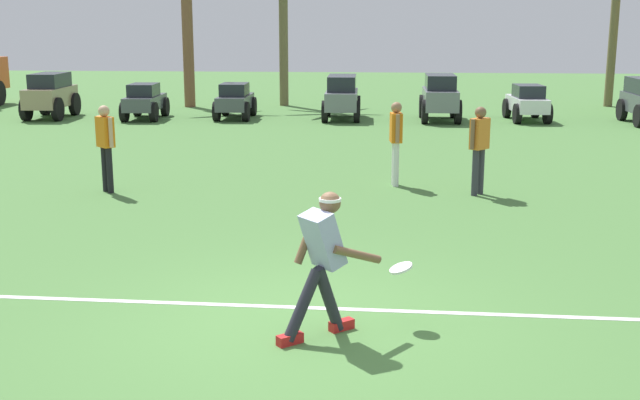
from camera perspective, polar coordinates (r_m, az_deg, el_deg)
ground_plane at (r=8.31m, az=-1.34°, el=-8.68°), size 80.00×80.00×0.00m
field_line_paint at (r=8.70m, az=-1.05°, el=-7.65°), size 18.17×0.48×0.01m
frisbee_thrower at (r=7.72m, az=0.18°, el=-4.06°), size 1.00×0.65×1.43m
frisbee_in_flight at (r=8.14m, az=5.78°, el=-4.83°), size 0.29×0.29×0.11m
teammate_near_sideline at (r=14.30m, az=11.26°, el=4.05°), size 0.38×0.42×1.56m
teammate_midfield at (r=14.75m, az=-15.00°, el=4.13°), size 0.41×0.39×1.56m
teammate_deep at (r=14.90m, az=5.42°, el=4.58°), size 0.24×0.50×1.56m
parked_car_slot_a at (r=26.74m, az=-18.63°, el=7.14°), size 1.25×2.39×1.40m
parked_car_slot_b at (r=25.68m, az=-12.36°, el=6.91°), size 1.18×2.24×1.10m
parked_car_slot_c at (r=25.38m, az=-6.06°, el=7.06°), size 1.12×2.22×1.10m
parked_car_slot_d at (r=25.08m, az=1.56°, el=7.42°), size 1.19×2.42×1.34m
parked_car_slot_e at (r=24.92m, az=8.53°, el=7.30°), size 1.17×2.35×1.40m
parked_car_slot_f at (r=25.46m, az=14.52°, el=6.75°), size 1.20×2.25×1.10m
palm_tree_far_left at (r=28.93m, az=-9.42°, el=12.33°), size 2.85×3.10×5.09m
palm_tree_left_of_centre at (r=29.06m, az=-2.69°, el=13.11°), size 3.33×3.64×5.08m
palm_tree_right_of_centre at (r=30.49m, az=20.28°, el=12.90°), size 2.84×3.05×5.92m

